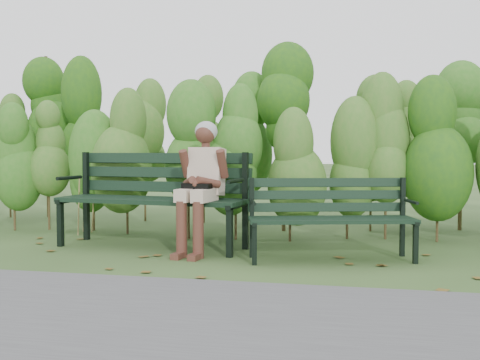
# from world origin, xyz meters

# --- Properties ---
(ground) EXTENTS (80.00, 80.00, 0.00)m
(ground) POSITION_xyz_m (0.00, 0.00, 0.00)
(ground) COLOR #2D471F
(footpath) EXTENTS (60.00, 2.50, 0.01)m
(footpath) POSITION_xyz_m (0.00, -2.20, 0.01)
(footpath) COLOR #474749
(footpath) RESTS_ON ground
(hedge_band) EXTENTS (11.04, 1.67, 2.42)m
(hedge_band) POSITION_xyz_m (0.00, 1.86, 1.26)
(hedge_band) COLOR #47381E
(hedge_band) RESTS_ON ground
(leaf_litter) EXTENTS (5.46, 2.25, 0.01)m
(leaf_litter) POSITION_xyz_m (0.44, -0.27, 0.00)
(leaf_litter) COLOR brown
(leaf_litter) RESTS_ON ground
(bench_left) EXTENTS (2.13, 0.91, 1.03)m
(bench_left) POSITION_xyz_m (-0.99, 0.57, 0.61)
(bench_left) COLOR black
(bench_left) RESTS_ON ground
(bench_right) EXTENTS (1.64, 0.88, 0.78)m
(bench_right) POSITION_xyz_m (0.91, 0.23, 0.46)
(bench_right) COLOR black
(bench_right) RESTS_ON ground
(seated_woman) EXTENTS (0.52, 0.76, 1.36)m
(seated_woman) POSITION_xyz_m (-0.39, 0.30, 0.78)
(seated_woman) COLOR #B8A891
(seated_woman) RESTS_ON ground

